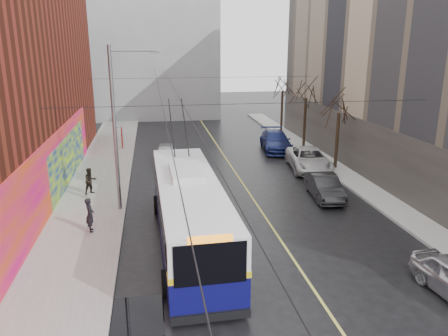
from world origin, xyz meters
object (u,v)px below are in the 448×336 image
object	(u,v)px
parked_car_c	(309,159)
parked_car_b	(325,187)
pedestrian_b	(90,181)
following_car	(166,153)
tree_far	(283,83)
pedestrian_a	(90,215)
tree_mid	(306,89)
streetlight_pole	(118,126)
parked_car_d	(276,141)
tree_near	(340,103)
trolleybus	(189,211)

from	to	relation	value
parked_car_c	parked_car_b	bearing A→B (deg)	-94.01
parked_car_c	pedestrian_b	distance (m)	15.55
following_car	pedestrian_b	xyz separation A→B (m)	(-4.83, -7.24, 0.24)
tree_far	pedestrian_a	world-z (taller)	tree_far
tree_mid	pedestrian_b	distance (m)	20.43
streetlight_pole	pedestrian_b	bearing A→B (deg)	126.01
tree_mid	parked_car_d	xyz separation A→B (m)	(-2.74, -0.53, -4.41)
tree_far	parked_car_d	xyz separation A→B (m)	(-2.74, -7.53, -4.30)
parked_car_b	parked_car_c	distance (m)	6.12
parked_car_c	following_car	world-z (taller)	parked_car_c
parked_car_c	tree_mid	bearing A→B (deg)	80.65
streetlight_pole	tree_near	xyz separation A→B (m)	(15.14, 6.00, 0.13)
trolleybus	parked_car_b	size ratio (longest dim) A/B	2.97
following_car	tree_far	bearing A→B (deg)	42.72
pedestrian_a	tree_far	bearing A→B (deg)	-46.53
tree_near	trolleybus	bearing A→B (deg)	-137.41
pedestrian_a	pedestrian_b	size ratio (longest dim) A/B	1.05
streetlight_pole	following_car	size ratio (longest dim) A/B	2.11
parked_car_d	pedestrian_b	distance (m)	17.38
streetlight_pole	parked_car_b	distance (m)	12.64
tree_mid	tree_far	distance (m)	7.00
tree_mid	parked_car_b	size ratio (longest dim) A/B	1.55
pedestrian_a	tree_mid	bearing A→B (deg)	-56.82
parked_car_b	pedestrian_a	size ratio (longest dim) A/B	2.52
trolleybus	parked_car_b	xyz separation A→B (m)	(8.62, 5.04, -0.97)
parked_car_c	pedestrian_a	xyz separation A→B (m)	(-14.50, -9.07, 0.20)
tree_mid	following_car	xyz separation A→B (m)	(-12.38, -2.92, -4.53)
tree_mid	pedestrian_b	bearing A→B (deg)	-149.44
tree_near	parked_car_b	bearing A→B (deg)	-118.78
tree_near	trolleybus	world-z (taller)	tree_near
streetlight_pole	tree_near	bearing A→B (deg)	21.62
pedestrian_a	streetlight_pole	bearing A→B (deg)	-36.16
parked_car_b	parked_car_c	xyz separation A→B (m)	(1.18, 6.00, 0.10)
tree_mid	pedestrian_b	size ratio (longest dim) A/B	4.08
tree_mid	pedestrian_a	xyz separation A→B (m)	(-16.51, -15.89, -4.25)
tree_far	parked_car_c	size ratio (longest dim) A/B	1.13
streetlight_pole	tree_mid	xyz separation A→B (m)	(15.14, 13.00, 0.41)
streetlight_pole	pedestrian_a	xyz separation A→B (m)	(-1.38, -2.89, -3.84)
following_car	pedestrian_a	xyz separation A→B (m)	(-4.14, -12.97, 0.28)
streetlight_pole	parked_car_b	size ratio (longest dim) A/B	2.09
parked_car_d	parked_car_b	bearing A→B (deg)	-84.95
tree_mid	trolleybus	size ratio (longest dim) A/B	0.52
parked_car_c	following_car	size ratio (longest dim) A/B	1.36
pedestrian_a	pedestrian_b	distance (m)	5.78
parked_car_c	tree_near	bearing A→B (deg)	2.07
trolleybus	pedestrian_a	xyz separation A→B (m)	(-4.69, 1.97, -0.67)
parked_car_b	following_car	size ratio (longest dim) A/B	1.01
tree_near	following_car	world-z (taller)	tree_near
tree_near	parked_car_c	xyz separation A→B (m)	(-2.02, 0.18, -4.17)
parked_car_c	pedestrian_b	bearing A→B (deg)	-160.48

